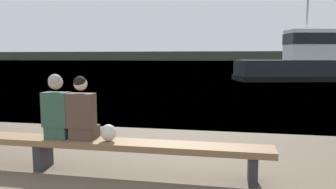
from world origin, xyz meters
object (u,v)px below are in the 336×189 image
at_px(bench_main, 43,143).
at_px(person_right, 82,113).
at_px(tugboat_red, 305,65).
at_px(person_left, 58,110).
at_px(shopping_bag, 108,133).

bearing_deg(bench_main, person_right, 0.57).
distance_m(person_right, tugboat_red, 22.01).
distance_m(bench_main, person_left, 0.58).
distance_m(shopping_bag, tugboat_red, 21.91).
xyz_separation_m(person_left, shopping_bag, (0.81, -0.03, -0.30)).
height_order(bench_main, tugboat_red, tugboat_red).
height_order(bench_main, shopping_bag, shopping_bag).
height_order(shopping_bag, tugboat_red, tugboat_red).
relative_size(shopping_bag, tugboat_red, 0.02).
xyz_separation_m(bench_main, person_right, (0.66, 0.01, 0.49)).
height_order(person_left, shopping_bag, person_left).
relative_size(bench_main, person_right, 7.23).
height_order(bench_main, person_right, person_right).
bearing_deg(shopping_bag, tugboat_red, 71.61).
distance_m(person_left, shopping_bag, 0.87).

